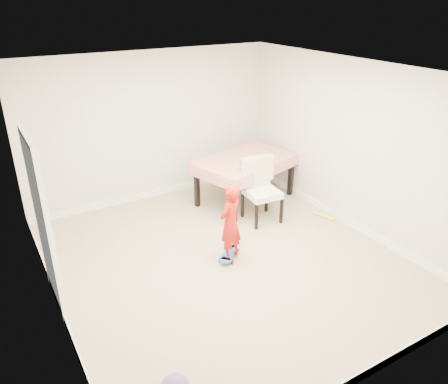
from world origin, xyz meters
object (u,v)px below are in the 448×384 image
child (230,225)px  dining_chair (262,191)px  dining_table (245,179)px  skateboard (229,254)px

child → dining_chair: bearing=-167.8°
dining_table → skateboard: 1.94m
dining_chair → skateboard: 1.34m
dining_table → child: 1.96m
dining_table → child: (-1.24, -1.52, 0.14)m
dining_table → dining_chair: bearing=-118.3°
dining_chair → skateboard: size_ratio=1.88×
dining_chair → child: (-1.06, -0.74, 0.03)m
dining_chair → child: 1.29m
dining_table → dining_chair: (-0.18, -0.78, 0.12)m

